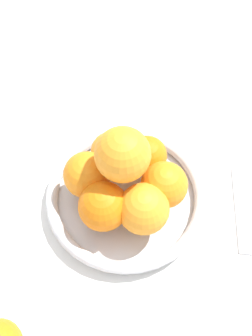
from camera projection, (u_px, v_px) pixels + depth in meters
ground_plane at (126, 199)px, 0.57m from camera, size 4.00×4.00×0.00m
fruit_bowl at (126, 195)px, 0.56m from camera, size 0.27×0.27×0.03m
orange_pile at (124, 178)px, 0.50m from camera, size 0.19×0.18×0.14m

